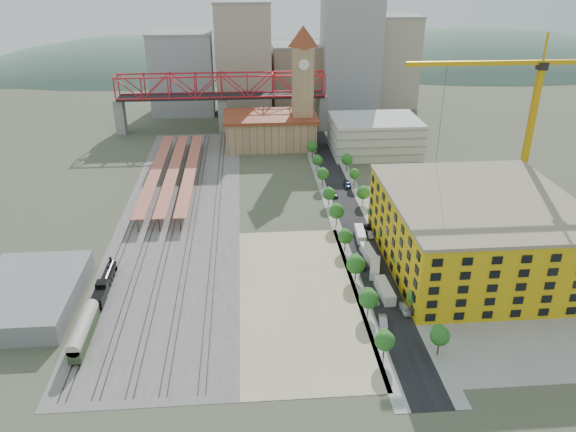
{
  "coord_description": "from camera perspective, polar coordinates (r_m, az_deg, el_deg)",
  "views": [
    {
      "loc": [
        -15.52,
        -142.15,
        73.42
      ],
      "look_at": [
        -4.87,
        -8.46,
        10.0
      ],
      "focal_mm": 35.0,
      "sensor_mm": 36.0,
      "label": 1
    }
  ],
  "objects": [
    {
      "name": "car_7",
      "position": [
        193.75,
        6.06,
        3.15
      ],
      "size": [
        2.49,
        5.57,
        1.59
      ],
      "primitive_type": "imported",
      "rotation": [
        0.0,
        0.0,
        -0.05
      ],
      "color": "navy",
      "rests_on": "ground"
    },
    {
      "name": "ballast_strip",
      "position": [
        176.9,
        -10.78,
        0.32
      ],
      "size": [
        36.0,
        165.0,
        0.06
      ],
      "primitive_type": "cube",
      "color": "#605E59",
      "rests_on": "ground"
    },
    {
      "name": "ground",
      "position": [
        160.75,
        1.49,
        -1.88
      ],
      "size": [
        400.0,
        400.0,
        0.0
      ],
      "primitive_type": "plane",
      "color": "#474C38",
      "rests_on": "ground"
    },
    {
      "name": "sidewalk_east",
      "position": [
        177.36,
        7.91,
        0.6
      ],
      "size": [
        3.0,
        170.0,
        0.04
      ],
      "primitive_type": "cube",
      "color": "gray",
      "rests_on": "ground"
    },
    {
      "name": "street_trees",
      "position": [
        167.45,
        6.77,
        -0.89
      ],
      "size": [
        15.4,
        124.4,
        8.0
      ],
      "color": "#20601C",
      "rests_on": "ground"
    },
    {
      "name": "locomotive",
      "position": [
        141.74,
        -18.07,
        -6.44
      ],
      "size": [
        2.53,
        19.5,
        4.88
      ],
      "color": "black",
      "rests_on": "ground"
    },
    {
      "name": "truss_bridge",
      "position": [
        253.28,
        -6.76,
        12.7
      ],
      "size": [
        94.0,
        9.6,
        25.6
      ],
      "color": "gray",
      "rests_on": "ground"
    },
    {
      "name": "car_0",
      "position": [
        132.06,
        8.8,
        -8.47
      ],
      "size": [
        2.08,
        4.08,
        1.33
      ],
      "primitive_type": "imported",
      "rotation": [
        0.0,
        0.0,
        0.14
      ],
      "color": "silver",
      "rests_on": "ground"
    },
    {
      "name": "car_1",
      "position": [
        125.36,
        9.64,
        -10.52
      ],
      "size": [
        2.3,
        4.97,
        1.58
      ],
      "primitive_type": "imported",
      "rotation": [
        0.0,
        0.0,
        -0.13
      ],
      "color": "#A4A3A8",
      "rests_on": "ground"
    },
    {
      "name": "parking_garage",
      "position": [
        228.2,
        8.79,
        8.09
      ],
      "size": [
        34.0,
        26.0,
        14.0
      ],
      "primitive_type": "cube",
      "color": "silver",
      "rests_on": "ground"
    },
    {
      "name": "site_trailer_d",
      "position": [
        159.62,
        7.34,
        -1.81
      ],
      "size": [
        2.87,
        8.96,
        2.42
      ],
      "primitive_type": "cube",
      "rotation": [
        0.0,
        0.0,
        -0.06
      ],
      "color": "silver",
      "rests_on": "ground"
    },
    {
      "name": "car_2",
      "position": [
        145.35,
        7.42,
        -4.96
      ],
      "size": [
        2.47,
        4.95,
        1.35
      ],
      "primitive_type": "imported",
      "rotation": [
        0.0,
        0.0,
        0.05
      ],
      "color": "black",
      "rests_on": "ground"
    },
    {
      "name": "construction_building",
      "position": [
        149.42,
        18.6,
        -1.48
      ],
      "size": [
        44.6,
        50.6,
        18.8
      ],
      "color": "gold",
      "rests_on": "ground"
    },
    {
      "name": "dirt_lot",
      "position": [
        133.28,
        1.17,
        -8.11
      ],
      "size": [
        28.0,
        67.0,
        0.06
      ],
      "primitive_type": "cube",
      "color": "tan",
      "rests_on": "ground"
    },
    {
      "name": "station_hall",
      "position": [
        234.12,
        -1.81,
        8.73
      ],
      "size": [
        38.0,
        24.0,
        13.1
      ],
      "color": "tan",
      "rests_on": "ground"
    },
    {
      "name": "coach",
      "position": [
        125.13,
        -20.04,
        -10.89
      ],
      "size": [
        2.8,
        16.25,
        5.1
      ],
      "color": "#23371E",
      "rests_on": "ground"
    },
    {
      "name": "site_trailer_c",
      "position": [
        149.59,
        8.21,
        -3.82
      ],
      "size": [
        3.19,
        9.41,
        2.53
      ],
      "primitive_type": "cube",
      "rotation": [
        0.0,
        0.0,
        0.08
      ],
      "color": "silver",
      "rests_on": "ground"
    },
    {
      "name": "clock_tower",
      "position": [
        227.82,
        1.5,
        13.98
      ],
      "size": [
        12.0,
        12.0,
        52.0
      ],
      "color": "tan",
      "rests_on": "ground"
    },
    {
      "name": "construction_pad",
      "position": [
        154.82,
        19.15,
        -4.53
      ],
      "size": [
        50.0,
        90.0,
        0.06
      ],
      "primitive_type": "cube",
      "color": "gray",
      "rests_on": "ground"
    },
    {
      "name": "car_4",
      "position": [
        130.06,
        11.82,
        -9.25
      ],
      "size": [
        2.05,
        4.78,
        1.61
      ],
      "primitive_type": "imported",
      "rotation": [
        0.0,
        0.0,
        0.03
      ],
      "color": "silver",
      "rests_on": "ground"
    },
    {
      "name": "site_trailer_b",
      "position": [
        143.49,
        8.81,
        -5.24
      ],
      "size": [
        4.42,
        9.09,
        2.41
      ],
      "primitive_type": "cube",
      "rotation": [
        0.0,
        0.0,
        -0.25
      ],
      "color": "silver",
      "rests_on": "ground"
    },
    {
      "name": "distant_hills",
      "position": [
        434.53,
        3.8,
        4.64
      ],
      "size": [
        647.0,
        264.0,
        227.0
      ],
      "color": "#4C6B59",
      "rests_on": "ground"
    },
    {
      "name": "car_5",
      "position": [
        160.75,
        8.36,
        -1.9
      ],
      "size": [
        1.49,
        3.99,
        1.3
      ],
      "primitive_type": "imported",
      "rotation": [
        0.0,
        0.0,
        -0.03
      ],
      "color": "#A4A4A9",
      "rests_on": "ground"
    },
    {
      "name": "skyline",
      "position": [
        289.85,
        0.07,
        15.25
      ],
      "size": [
        133.0,
        46.0,
        60.0
      ],
      "color": "#9EA0A3",
      "rests_on": "ground"
    },
    {
      "name": "car_6",
      "position": [
        163.33,
        8.14,
        -1.37
      ],
      "size": [
        3.05,
        5.87,
        1.58
      ],
      "primitive_type": "imported",
      "rotation": [
        0.0,
        0.0,
        0.08
      ],
      "color": "black",
      "rests_on": "ground"
    },
    {
      "name": "rail_tracks",
      "position": [
        177.07,
        -11.36,
        0.34
      ],
      "size": [
        26.56,
        160.0,
        0.18
      ],
      "color": "#382B23",
      "rests_on": "ground"
    },
    {
      "name": "site_trailer_a",
      "position": [
        134.66,
        9.81,
        -7.47
      ],
      "size": [
        3.03,
        9.96,
        2.7
      ],
      "primitive_type": "cube",
      "rotation": [
        0.0,
        0.0,
        0.04
      ],
      "color": "silver",
      "rests_on": "ground"
    },
    {
      "name": "warehouse",
      "position": [
        141.98,
        -24.87,
        -7.3
      ],
      "size": [
        22.0,
        32.0,
        5.0
      ],
      "primitive_type": "cube",
      "color": "gray",
      "rests_on": "ground"
    },
    {
      "name": "tower_crane",
      "position": [
        171.79,
        22.67,
        9.94
      ],
      "size": [
        50.82,
        2.55,
        54.26
      ],
      "color": "#D19C0D",
      "rests_on": "ground"
    },
    {
      "name": "street_asphalt",
      "position": [
        176.29,
        6.17,
        0.55
      ],
      "size": [
        12.0,
        170.0,
        0.06
      ],
      "primitive_type": "cube",
      "color": "black",
      "rests_on": "ground"
    },
    {
      "name": "car_3",
      "position": [
        186.03,
        4.63,
        2.22
      ],
      "size": [
        2.9,
        5.37,
        1.48
      ],
      "primitive_type": "imported",
      "rotation": [
        0.0,
        0.0,
        0.17
      ],
      "color": "navy",
      "rests_on": "ground"
    },
    {
      "name": "sidewalk_west",
      "position": [
        175.39,
        4.4,
        0.49
      ],
      "size": [
        3.0,
        170.0,
        0.04
      ],
      "primitive_type": "cube",
      "color": "gray",
      "rests_on": "ground"
    },
    {
      "name": "platform_canopies",
      "position": [
        201.24,
        -11.58,
        4.6
      ],
      "size": [
        16.0,
        80.0,
        4.12
      ],
      "color": "#C55F4B",
      "rests_on": "ground"
    }
  ]
}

